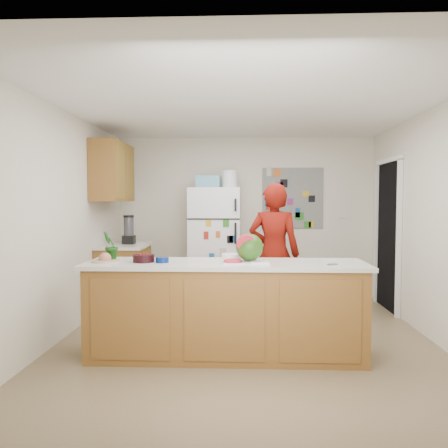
{
  "coord_description": "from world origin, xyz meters",
  "views": [
    {
      "loc": [
        -0.05,
        -4.65,
        1.5
      ],
      "look_at": [
        -0.24,
        0.2,
        1.25
      ],
      "focal_mm": 35.0,
      "sensor_mm": 36.0,
      "label": 1
    }
  ],
  "objects_px": {
    "watermelon": "(250,247)",
    "person": "(274,254)",
    "refrigerator": "(215,245)",
    "cherry_bowl": "(144,258)"
  },
  "relations": [
    {
      "from": "watermelon",
      "to": "person",
      "type": "bearing_deg",
      "value": 74.66
    },
    {
      "from": "refrigerator",
      "to": "cherry_bowl",
      "type": "relative_size",
      "value": 8.34
    },
    {
      "from": "person",
      "to": "watermelon",
      "type": "distance_m",
      "value": 1.23
    },
    {
      "from": "refrigerator",
      "to": "cherry_bowl",
      "type": "height_order",
      "value": "refrigerator"
    },
    {
      "from": "watermelon",
      "to": "cherry_bowl",
      "type": "distance_m",
      "value": 1.02
    },
    {
      "from": "watermelon",
      "to": "refrigerator",
      "type": "bearing_deg",
      "value": 101.38
    },
    {
      "from": "person",
      "to": "watermelon",
      "type": "height_order",
      "value": "person"
    },
    {
      "from": "person",
      "to": "cherry_bowl",
      "type": "distance_m",
      "value": 1.79
    },
    {
      "from": "person",
      "to": "cherry_bowl",
      "type": "height_order",
      "value": "person"
    },
    {
      "from": "person",
      "to": "watermelon",
      "type": "relative_size",
      "value": 6.61
    }
  ]
}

